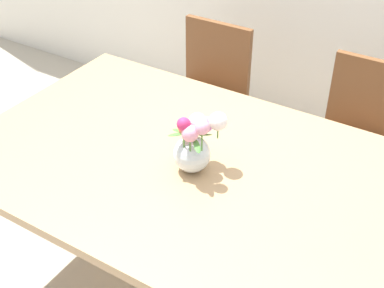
% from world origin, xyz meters
% --- Properties ---
extents(ground_plane, '(12.00, 12.00, 0.00)m').
position_xyz_m(ground_plane, '(0.00, 0.00, 0.00)').
color(ground_plane, '#B7AD99').
extents(dining_table, '(1.83, 1.18, 0.77)m').
position_xyz_m(dining_table, '(0.00, 0.00, 0.70)').
color(dining_table, tan).
rests_on(dining_table, ground_plane).
extents(chair_left, '(0.42, 0.42, 0.90)m').
position_xyz_m(chair_left, '(-0.45, 0.93, 0.52)').
color(chair_left, brown).
rests_on(chair_left, ground_plane).
extents(chair_right, '(0.42, 0.42, 0.90)m').
position_xyz_m(chair_right, '(0.45, 0.93, 0.52)').
color(chair_right, brown).
rests_on(chair_right, ground_plane).
extents(flower_vase, '(0.22, 0.21, 0.26)m').
position_xyz_m(flower_vase, '(0.05, -0.02, 0.90)').
color(flower_vase, silver).
rests_on(flower_vase, dining_table).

